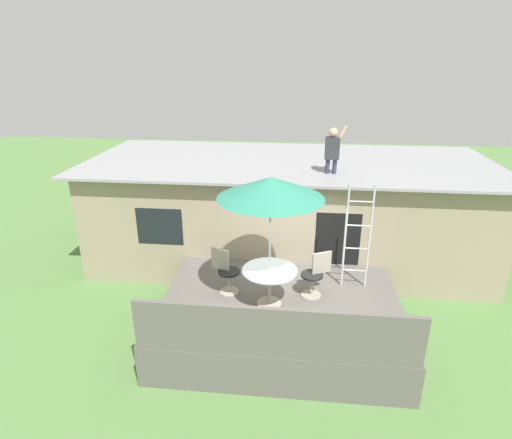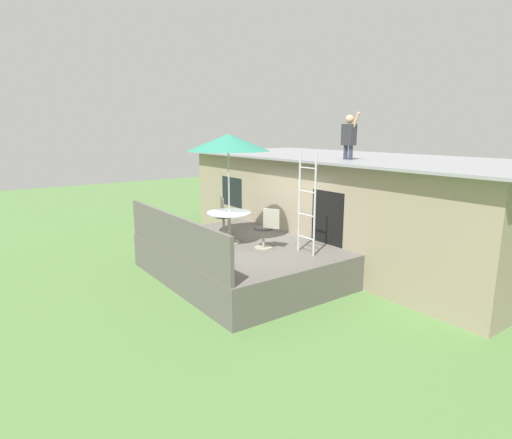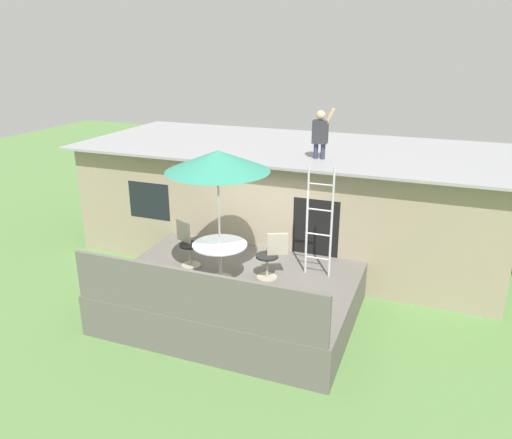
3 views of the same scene
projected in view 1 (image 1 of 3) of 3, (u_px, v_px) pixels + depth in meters
ground_plane at (280, 332)px, 8.59m from camera, size 40.00×40.00×0.00m
house at (288, 209)px, 11.42m from camera, size 10.50×4.50×2.73m
deck at (280, 316)px, 8.45m from camera, size 4.66×3.55×0.80m
deck_railing at (276, 333)px, 6.54m from camera, size 4.56×0.08×0.90m
patio_table at (269, 277)px, 7.91m from camera, size 1.04×1.04×0.74m
patio_umbrella at (271, 188)px, 7.26m from camera, size 1.90×1.90×2.54m
step_ladder at (357, 237)px, 8.38m from camera, size 0.52×0.04×2.20m
person_figure at (333, 147)px, 9.51m from camera, size 0.47×0.20×1.11m
patio_chair_left at (226, 271)px, 8.40m from camera, size 0.60×0.44×0.92m
patio_chair_right at (315, 275)px, 8.27m from camera, size 0.59×0.44×0.92m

